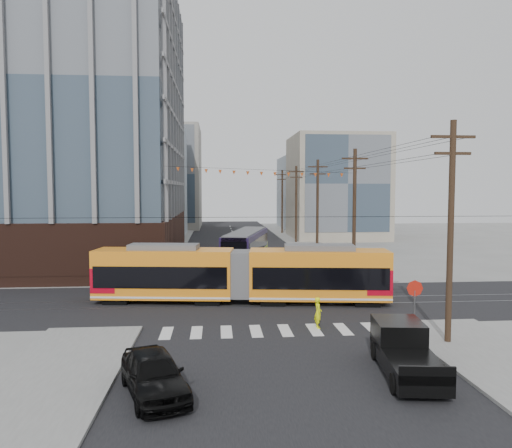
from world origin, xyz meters
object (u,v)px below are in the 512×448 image
Objects in this scene: black_sedan at (154,374)px; pickup_truck at (407,353)px; streetcar at (241,275)px; city_bus at (246,248)px.

pickup_truck is at bearing -12.51° from black_sedan.
black_sedan is at bearing -166.42° from pickup_truck.
streetcar is 3.52× the size of pickup_truck.
pickup_truck is (4.76, -30.58, -0.83)m from city_bus.
pickup_truck is (6.11, -13.90, -0.95)m from streetcar.
black_sedan is (-4.01, -15.03, -1.07)m from streetcar.
streetcar reaches higher than pickup_truck.
city_bus is 32.17m from black_sedan.
streetcar is 15.21m from pickup_truck.
city_bus is at bearing 106.06° from pickup_truck.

